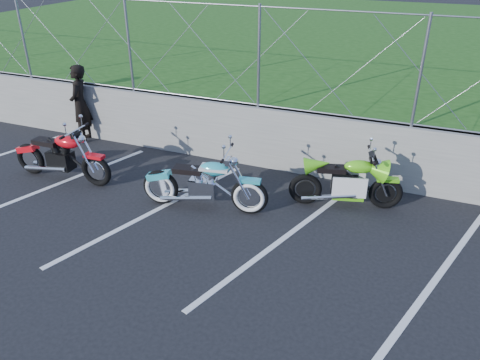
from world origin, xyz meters
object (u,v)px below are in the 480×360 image
at_px(person_standing, 80,104).
at_px(cruiser_turquoise, 206,186).
at_px(naked_orange, 63,158).
at_px(sportbike_green, 348,184).

bearing_deg(person_standing, cruiser_turquoise, 44.28).
xyz_separation_m(naked_orange, person_standing, (-1.00, 1.86, 0.43)).
distance_m(sportbike_green, person_standing, 6.53).
bearing_deg(cruiser_turquoise, naked_orange, 171.20).
bearing_deg(sportbike_green, person_standing, 157.83).
xyz_separation_m(cruiser_turquoise, naked_orange, (-3.14, -0.05, 0.02)).
bearing_deg(naked_orange, cruiser_turquoise, -1.09).
relative_size(sportbike_green, person_standing, 1.09).
bearing_deg(sportbike_green, naked_orange, 175.89).
bearing_deg(sportbike_green, cruiser_turquoise, -171.25).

